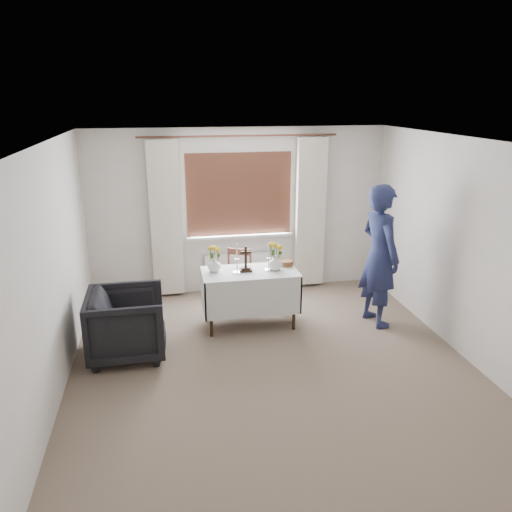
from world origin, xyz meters
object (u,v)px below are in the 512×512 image
Objects in this scene: wooden_cross at (246,259)px; flower_vase_left at (214,265)px; armchair at (127,324)px; altar_table at (250,298)px; wooden_chair at (237,279)px; flower_vase_right at (275,262)px; person at (379,256)px.

wooden_cross is 1.85× the size of flower_vase_left.
wooden_cross reaches higher than armchair.
altar_table is 0.55m from wooden_cross.
armchair is 4.80× the size of flower_vase_left.
armchair is 1.34m from flower_vase_left.
wooden_chair is (-0.08, 0.65, 0.04)m from altar_table.
wooden_cross is at bearing -10.32° from flower_vase_left.
wooden_chair is 4.10× the size of flower_vase_right.
flower_vase_left is at bearing -61.66° from armchair.
armchair is 3.28m from person.
person is (1.68, -0.23, 0.56)m from altar_table.
wooden_chair is at bearing -51.95° from armchair.
altar_table is 6.10× the size of flower_vase_right.
person is at bearing -2.85° from wooden_chair.
armchair is 2.01m from flower_vase_right.
wooden_cross reaches higher than flower_vase_right.
wooden_chair is 0.81m from flower_vase_left.
altar_table is at bearing -71.86° from armchair.
wooden_cross is (1.50, 0.54, 0.53)m from armchair.
wooden_chair is at bearing 96.59° from altar_table.
wooden_cross is 1.67× the size of flower_vase_right.
altar_table is 0.59m from flower_vase_right.
flower_vase_right is at bearing -34.30° from wooden_chair.
wooden_cross is at bearing 170.18° from altar_table.
person is at bearing -9.30° from flower_vase_right.
person is (3.22, 0.30, 0.54)m from armchair.
altar_table is at bearing -7.22° from wooden_cross.
flower_vase_right is (0.34, -0.01, 0.48)m from altar_table.
altar_table is 0.66× the size of person.
armchair is at bearing -164.55° from flower_vase_right.
flower_vase_right is at bearing 69.42° from person.
flower_vase_right is at bearing -0.15° from wooden_cross.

